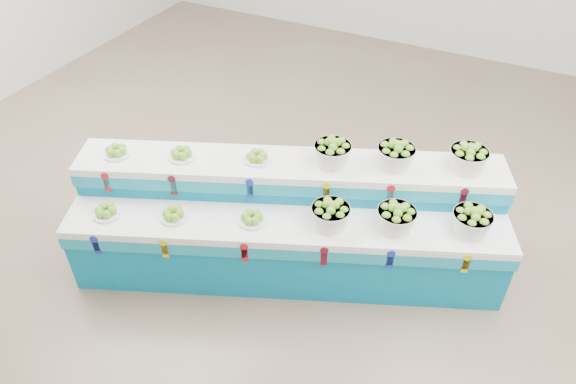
% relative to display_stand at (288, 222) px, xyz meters
% --- Properties ---
extents(ground, '(10.00, 10.00, 0.00)m').
position_rel_display_stand_xyz_m(ground, '(-0.06, 0.41, -0.51)').
color(ground, '#725E4A').
rests_on(ground, ground).
extents(display_stand, '(3.95, 2.40, 1.02)m').
position_rel_display_stand_xyz_m(display_stand, '(0.00, 0.00, 0.00)').
color(display_stand, '#0676A1').
rests_on(display_stand, ground).
extents(plate_lower_left, '(0.31, 0.31, 0.10)m').
position_rel_display_stand_xyz_m(plate_lower_left, '(-1.35, -0.82, 0.26)').
color(plate_lower_left, white).
rests_on(plate_lower_left, display_stand).
extents(plate_lower_mid, '(0.31, 0.31, 0.10)m').
position_rel_display_stand_xyz_m(plate_lower_mid, '(-0.81, -0.59, 0.26)').
color(plate_lower_mid, white).
rests_on(plate_lower_mid, display_stand).
extents(plate_lower_right, '(0.31, 0.31, 0.10)m').
position_rel_display_stand_xyz_m(plate_lower_right, '(-0.18, -0.33, 0.26)').
color(plate_lower_right, white).
rests_on(plate_lower_right, display_stand).
extents(basket_lower_left, '(0.43, 0.43, 0.24)m').
position_rel_display_stand_xyz_m(basket_lower_left, '(0.44, -0.08, 0.33)').
color(basket_lower_left, silver).
rests_on(basket_lower_left, display_stand).
extents(basket_lower_mid, '(0.43, 0.43, 0.24)m').
position_rel_display_stand_xyz_m(basket_lower_mid, '(0.94, 0.13, 0.33)').
color(basket_lower_mid, silver).
rests_on(basket_lower_mid, display_stand).
extents(basket_lower_right, '(0.43, 0.43, 0.24)m').
position_rel_display_stand_xyz_m(basket_lower_right, '(1.51, 0.37, 0.33)').
color(basket_lower_right, silver).
rests_on(basket_lower_right, display_stand).
extents(plate_upper_left, '(0.31, 0.31, 0.10)m').
position_rel_display_stand_xyz_m(plate_upper_left, '(-1.54, -0.38, 0.56)').
color(plate_upper_left, white).
rests_on(plate_upper_left, display_stand).
extents(plate_upper_mid, '(0.31, 0.31, 0.10)m').
position_rel_display_stand_xyz_m(plate_upper_mid, '(-0.99, -0.15, 0.56)').
color(plate_upper_mid, white).
rests_on(plate_upper_mid, display_stand).
extents(plate_upper_right, '(0.31, 0.31, 0.10)m').
position_rel_display_stand_xyz_m(plate_upper_right, '(-0.36, 0.11, 0.56)').
color(plate_upper_right, white).
rests_on(plate_upper_right, display_stand).
extents(basket_upper_left, '(0.43, 0.43, 0.24)m').
position_rel_display_stand_xyz_m(basket_upper_left, '(0.25, 0.36, 0.63)').
color(basket_upper_left, silver).
rests_on(basket_upper_left, display_stand).
extents(basket_upper_mid, '(0.43, 0.43, 0.24)m').
position_rel_display_stand_xyz_m(basket_upper_mid, '(0.76, 0.57, 0.63)').
color(basket_upper_mid, silver).
rests_on(basket_upper_mid, display_stand).
extents(basket_upper_right, '(0.43, 0.43, 0.24)m').
position_rel_display_stand_xyz_m(basket_upper_right, '(1.33, 0.81, 0.63)').
color(basket_upper_right, silver).
rests_on(basket_upper_right, display_stand).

